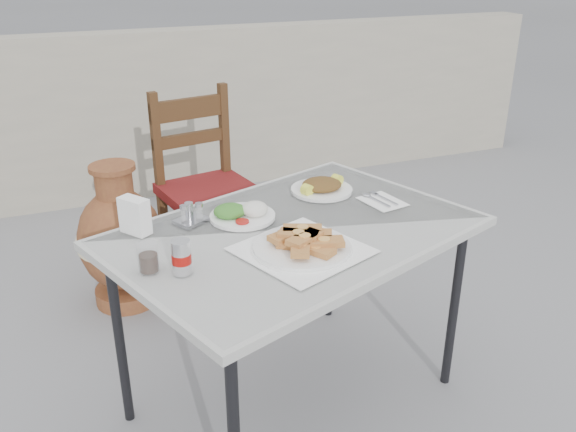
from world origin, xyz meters
name	(u,v)px	position (x,y,z in m)	size (l,w,h in m)	color
ground	(319,374)	(0.00, 0.00, 0.00)	(80.00, 80.00, 0.00)	slate
cafe_table	(294,241)	(-0.17, -0.10, 0.74)	(1.53, 1.28, 0.80)	black
pide_plate	(302,241)	(-0.21, -0.28, 0.83)	(0.49, 0.49, 0.08)	white
salad_rice_plate	(242,213)	(-0.32, 0.05, 0.82)	(0.25, 0.25, 0.06)	white
salad_chopped_plate	(322,187)	(0.08, 0.19, 0.82)	(0.26, 0.26, 0.06)	white
soda_can	(181,257)	(-0.63, -0.28, 0.85)	(0.06, 0.06, 0.11)	silver
cola_glass	(148,259)	(-0.72, -0.23, 0.84)	(0.07, 0.07, 0.10)	white
napkin_holder	(135,216)	(-0.71, 0.07, 0.86)	(0.11, 0.12, 0.13)	white
condiment_caddy	(191,216)	(-0.51, 0.08, 0.82)	(0.14, 0.13, 0.08)	#B9B8BF
cutlery_napkin	(380,200)	(0.25, 0.01, 0.80)	(0.17, 0.20, 0.01)	white
chair	(206,187)	(-0.21, 1.05, 0.55)	(0.55, 0.55, 1.06)	#371C0F
terracotta_urn	(121,240)	(-0.69, 0.95, 0.36)	(0.44, 0.44, 0.77)	brown
back_wall	(182,112)	(0.00, 2.50, 0.60)	(6.00, 0.25, 1.20)	#9E9684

